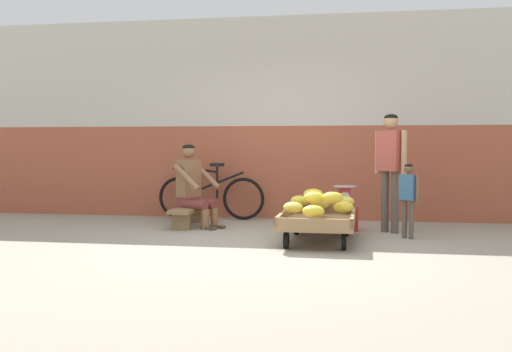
# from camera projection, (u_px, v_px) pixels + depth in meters

# --- Properties ---
(ground_plane) EXTENTS (80.00, 80.00, 0.00)m
(ground_plane) POSITION_uv_depth(u_px,v_px,m) (262.00, 248.00, 6.60)
(ground_plane) COLOR gray
(back_wall) EXTENTS (16.00, 0.30, 3.08)m
(back_wall) POSITION_uv_depth(u_px,v_px,m) (290.00, 118.00, 9.18)
(back_wall) COLOR #A35138
(back_wall) RESTS_ON ground
(banana_cart) EXTENTS (0.85, 1.45, 0.36)m
(banana_cart) POSITION_uv_depth(u_px,v_px,m) (318.00, 221.00, 6.99)
(banana_cart) COLOR #99754C
(banana_cart) RESTS_ON ground
(banana_pile) EXTENTS (0.86, 1.39, 0.25)m
(banana_pile) POSITION_uv_depth(u_px,v_px,m) (320.00, 202.00, 7.05)
(banana_pile) COLOR yellow
(banana_pile) RESTS_ON banana_cart
(low_bench) EXTENTS (0.31, 1.10, 0.27)m
(low_bench) POSITION_uv_depth(u_px,v_px,m) (189.00, 212.00, 8.32)
(low_bench) COLOR olive
(low_bench) RESTS_ON ground
(vendor_seated) EXTENTS (0.74, 0.64, 1.14)m
(vendor_seated) POSITION_uv_depth(u_px,v_px,m) (193.00, 186.00, 8.25)
(vendor_seated) COLOR brown
(vendor_seated) RESTS_ON ground
(plastic_crate) EXTENTS (0.36, 0.28, 0.30)m
(plastic_crate) POSITION_uv_depth(u_px,v_px,m) (345.00, 219.00, 7.93)
(plastic_crate) COLOR red
(plastic_crate) RESTS_ON ground
(weighing_scale) EXTENTS (0.30, 0.30, 0.29)m
(weighing_scale) POSITION_uv_depth(u_px,v_px,m) (345.00, 196.00, 7.92)
(weighing_scale) COLOR #28282D
(weighing_scale) RESTS_ON plastic_crate
(bicycle_near_left) EXTENTS (1.66, 0.48, 0.86)m
(bicycle_near_left) POSITION_uv_depth(u_px,v_px,m) (211.00, 196.00, 9.09)
(bicycle_near_left) COLOR black
(bicycle_near_left) RESTS_ON ground
(customer_adult) EXTENTS (0.39, 0.36, 1.53)m
(customer_adult) POSITION_uv_depth(u_px,v_px,m) (391.00, 159.00, 7.69)
(customer_adult) COLOR brown
(customer_adult) RESTS_ON ground
(customer_child) EXTENTS (0.24, 0.21, 0.91)m
(customer_child) POSITION_uv_depth(u_px,v_px,m) (408.00, 193.00, 7.20)
(customer_child) COLOR brown
(customer_child) RESTS_ON ground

